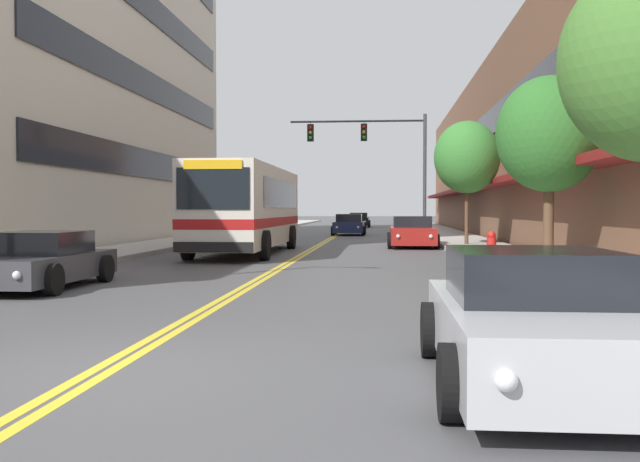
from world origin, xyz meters
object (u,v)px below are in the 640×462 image
(car_silver_parked_right_foreground, at_px, (534,323))
(street_tree_right_mid, at_px, (549,135))
(street_tree_right_far, at_px, (467,157))
(fire_hydrant, at_px, (491,248))
(car_beige_parked_left_near, at_px, (249,229))
(car_navy_moving_lead, at_px, (349,225))
(city_bus, at_px, (248,205))
(traffic_signal_mast, at_px, (379,150))
(car_dark_grey_parked_left_far, at_px, (41,262))
(car_black_moving_second, at_px, (359,220))
(car_red_parked_right_mid, at_px, (412,233))

(car_silver_parked_right_foreground, distance_m, street_tree_right_mid, 12.73)
(street_tree_right_far, bearing_deg, fire_hydrant, -93.32)
(car_beige_parked_left_near, xyz_separation_m, car_navy_moving_lead, (5.09, 8.11, 0.03))
(city_bus, bearing_deg, traffic_signal_mast, 66.56)
(car_dark_grey_parked_left_far, distance_m, fire_hydrant, 11.62)
(city_bus, distance_m, car_black_moving_second, 38.85)
(city_bus, distance_m, traffic_signal_mast, 12.80)
(street_tree_right_mid, bearing_deg, car_red_parked_right_mid, 103.24)
(car_black_moving_second, bearing_deg, city_bus, -94.43)
(car_red_parked_right_mid, height_order, street_tree_right_far, street_tree_right_far)
(street_tree_right_mid, relative_size, street_tree_right_far, 0.93)
(car_beige_parked_left_near, bearing_deg, street_tree_right_mid, -58.99)
(car_beige_parked_left_near, height_order, car_red_parked_right_mid, car_red_parked_right_mid)
(car_silver_parked_right_foreground, xyz_separation_m, fire_hydrant, (1.55, 13.02, 0.02))
(traffic_signal_mast, relative_size, fire_hydrant, 7.89)
(car_beige_parked_left_near, height_order, car_black_moving_second, car_black_moving_second)
(fire_hydrant, bearing_deg, street_tree_right_far, 86.68)
(car_silver_parked_right_foreground, bearing_deg, car_black_moving_second, 93.52)
(car_black_moving_second, xyz_separation_m, street_tree_right_mid, (6.48, -46.80, 3.00))
(car_black_moving_second, bearing_deg, street_tree_right_far, -80.30)
(city_bus, xyz_separation_m, car_red_parked_right_mid, (6.48, 4.67, -1.20))
(car_navy_moving_lead, relative_size, street_tree_right_mid, 0.85)
(car_beige_parked_left_near, bearing_deg, fire_hydrant, -60.68)
(car_navy_moving_lead, height_order, traffic_signal_mast, traffic_signal_mast)
(car_silver_parked_right_foreground, height_order, car_red_parked_right_mid, car_red_parked_right_mid)
(car_black_moving_second, bearing_deg, car_dark_grey_parked_left_far, -95.79)
(car_dark_grey_parked_left_far, xyz_separation_m, street_tree_right_mid, (11.67, 4.29, 3.07))
(street_tree_right_far, xyz_separation_m, fire_hydrant, (-0.67, -11.63, -3.33))
(car_silver_parked_right_foreground, xyz_separation_m, car_black_moving_second, (-3.62, 58.83, 0.03))
(car_dark_grey_parked_left_far, relative_size, car_silver_parked_right_foreground, 1.06)
(car_dark_grey_parked_left_far, height_order, traffic_signal_mast, traffic_signal_mast)
(car_beige_parked_left_near, relative_size, traffic_signal_mast, 0.61)
(city_bus, xyz_separation_m, fire_hydrant, (8.17, -7.10, -1.21))
(car_red_parked_right_mid, bearing_deg, car_dark_grey_parked_left_far, -116.95)
(car_dark_grey_parked_left_far, relative_size, car_navy_moving_lead, 1.03)
(traffic_signal_mast, bearing_deg, street_tree_right_far, -60.51)
(car_silver_parked_right_foreground, relative_size, fire_hydrant, 4.48)
(street_tree_right_far, bearing_deg, city_bus, -152.88)
(traffic_signal_mast, xyz_separation_m, street_tree_right_far, (3.89, -6.89, -0.91))
(street_tree_right_mid, bearing_deg, city_bus, 139.54)
(traffic_signal_mast, bearing_deg, fire_hydrant, -80.13)
(city_bus, height_order, fire_hydrant, city_bus)
(street_tree_right_mid, bearing_deg, traffic_signal_mast, 103.08)
(car_silver_parked_right_foreground, height_order, car_navy_moving_lead, car_navy_moving_lead)
(car_black_moving_second, bearing_deg, car_navy_moving_lead, -90.00)
(car_red_parked_right_mid, bearing_deg, fire_hydrant, -81.83)
(car_silver_parked_right_foreground, distance_m, car_black_moving_second, 58.94)
(car_dark_grey_parked_left_far, height_order, car_red_parked_right_mid, car_red_parked_right_mid)
(city_bus, height_order, car_beige_parked_left_near, city_bus)
(car_beige_parked_left_near, bearing_deg, car_red_parked_right_mid, -37.20)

